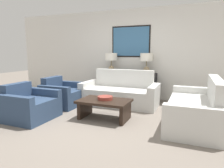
{
  "coord_description": "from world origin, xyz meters",
  "views": [
    {
      "loc": [
        1.76,
        -3.4,
        1.39
      ],
      "look_at": [
        0.03,
        0.88,
        0.65
      ],
      "focal_mm": 32.0,
      "sensor_mm": 36.0,
      "label": 1
    }
  ],
  "objects_px": {
    "table_lamp_right": "(147,59)",
    "couch_by_back_wall": "(120,93)",
    "decorative_bowl": "(105,98)",
    "table_lamp_left": "(111,59)",
    "couch_by_side": "(196,109)",
    "coffee_table": "(104,105)",
    "armchair_near_back_wall": "(63,95)",
    "console_table": "(128,86)",
    "armchair_near_camera": "(30,106)"
  },
  "relations": [
    {
      "from": "couch_by_back_wall",
      "to": "armchair_near_camera",
      "type": "distance_m",
      "value": 2.28
    },
    {
      "from": "couch_by_side",
      "to": "coffee_table",
      "type": "distance_m",
      "value": 1.81
    },
    {
      "from": "couch_by_back_wall",
      "to": "armchair_near_back_wall",
      "type": "bearing_deg",
      "value": -154.06
    },
    {
      "from": "console_table",
      "to": "couch_by_back_wall",
      "type": "height_order",
      "value": "couch_by_back_wall"
    },
    {
      "from": "couch_by_back_wall",
      "to": "coffee_table",
      "type": "bearing_deg",
      "value": -85.46
    },
    {
      "from": "couch_by_side",
      "to": "armchair_near_back_wall",
      "type": "xyz_separation_m",
      "value": [
        -3.23,
        0.19,
        -0.03
      ]
    },
    {
      "from": "console_table",
      "to": "decorative_bowl",
      "type": "bearing_deg",
      "value": -87.11
    },
    {
      "from": "console_table",
      "to": "couch_by_back_wall",
      "type": "relative_size",
      "value": 0.82
    },
    {
      "from": "table_lamp_right",
      "to": "couch_by_back_wall",
      "type": "relative_size",
      "value": 0.29
    },
    {
      "from": "couch_by_side",
      "to": "coffee_table",
      "type": "bearing_deg",
      "value": -167.48
    },
    {
      "from": "table_lamp_right",
      "to": "armchair_near_back_wall",
      "type": "xyz_separation_m",
      "value": [
        -1.9,
        -1.36,
        -0.92
      ]
    },
    {
      "from": "table_lamp_right",
      "to": "coffee_table",
      "type": "bearing_deg",
      "value": -102.82
    },
    {
      "from": "couch_by_side",
      "to": "decorative_bowl",
      "type": "relative_size",
      "value": 6.31
    },
    {
      "from": "table_lamp_left",
      "to": "console_table",
      "type": "bearing_deg",
      "value": 0.0
    },
    {
      "from": "couch_by_side",
      "to": "armchair_near_camera",
      "type": "height_order",
      "value": "couch_by_side"
    },
    {
      "from": "console_table",
      "to": "armchair_near_back_wall",
      "type": "height_order",
      "value": "console_table"
    },
    {
      "from": "couch_by_side",
      "to": "decorative_bowl",
      "type": "xyz_separation_m",
      "value": [
        -1.77,
        -0.35,
        0.14
      ]
    },
    {
      "from": "table_lamp_right",
      "to": "couch_by_side",
      "type": "relative_size",
      "value": 0.29
    },
    {
      "from": "table_lamp_right",
      "to": "table_lamp_left",
      "type": "bearing_deg",
      "value": 180.0
    },
    {
      "from": "decorative_bowl",
      "to": "armchair_near_camera",
      "type": "distance_m",
      "value": 1.59
    },
    {
      "from": "table_lamp_left",
      "to": "couch_by_side",
      "type": "bearing_deg",
      "value": -32.73
    },
    {
      "from": "armchair_near_camera",
      "to": "couch_by_back_wall",
      "type": "bearing_deg",
      "value": 53.29
    },
    {
      "from": "console_table",
      "to": "table_lamp_left",
      "type": "height_order",
      "value": "table_lamp_left"
    },
    {
      "from": "couch_by_back_wall",
      "to": "armchair_near_camera",
      "type": "height_order",
      "value": "couch_by_back_wall"
    },
    {
      "from": "console_table",
      "to": "couch_by_back_wall",
      "type": "bearing_deg",
      "value": -90.0
    },
    {
      "from": "console_table",
      "to": "armchair_near_camera",
      "type": "bearing_deg",
      "value": -118.33
    },
    {
      "from": "couch_by_back_wall",
      "to": "coffee_table",
      "type": "height_order",
      "value": "couch_by_back_wall"
    },
    {
      "from": "table_lamp_left",
      "to": "armchair_near_camera",
      "type": "bearing_deg",
      "value": -108.0
    },
    {
      "from": "console_table",
      "to": "table_lamp_right",
      "type": "height_order",
      "value": "table_lamp_right"
    },
    {
      "from": "decorative_bowl",
      "to": "coffee_table",
      "type": "bearing_deg",
      "value": -86.32
    },
    {
      "from": "console_table",
      "to": "armchair_near_camera",
      "type": "distance_m",
      "value": 2.87
    },
    {
      "from": "console_table",
      "to": "couch_by_back_wall",
      "type": "distance_m",
      "value": 0.71
    },
    {
      "from": "coffee_table",
      "to": "armchair_near_back_wall",
      "type": "distance_m",
      "value": 1.57
    },
    {
      "from": "table_lamp_right",
      "to": "armchair_near_back_wall",
      "type": "relative_size",
      "value": 0.6
    },
    {
      "from": "table_lamp_right",
      "to": "coffee_table",
      "type": "height_order",
      "value": "table_lamp_right"
    },
    {
      "from": "armchair_near_back_wall",
      "to": "decorative_bowl",
      "type": "bearing_deg",
      "value": -20.21
    },
    {
      "from": "coffee_table",
      "to": "armchair_near_back_wall",
      "type": "relative_size",
      "value": 1.11
    },
    {
      "from": "coffee_table",
      "to": "armchair_near_camera",
      "type": "height_order",
      "value": "armchair_near_camera"
    },
    {
      "from": "console_table",
      "to": "couch_by_side",
      "type": "bearing_deg",
      "value": -39.64
    },
    {
      "from": "decorative_bowl",
      "to": "armchair_near_back_wall",
      "type": "xyz_separation_m",
      "value": [
        -1.46,
        0.54,
        -0.17
      ]
    },
    {
      "from": "console_table",
      "to": "coffee_table",
      "type": "xyz_separation_m",
      "value": [
        0.1,
        -1.94,
        -0.1
      ]
    },
    {
      "from": "armchair_near_back_wall",
      "to": "armchair_near_camera",
      "type": "bearing_deg",
      "value": -90.0
    },
    {
      "from": "couch_by_back_wall",
      "to": "decorative_bowl",
      "type": "distance_m",
      "value": 1.21
    },
    {
      "from": "couch_by_back_wall",
      "to": "armchair_near_camera",
      "type": "bearing_deg",
      "value": -126.71
    },
    {
      "from": "console_table",
      "to": "coffee_table",
      "type": "relative_size",
      "value": 1.56
    },
    {
      "from": "coffee_table",
      "to": "decorative_bowl",
      "type": "distance_m",
      "value": 0.15
    },
    {
      "from": "couch_by_back_wall",
      "to": "couch_by_side",
      "type": "bearing_deg",
      "value": -24.44
    },
    {
      "from": "table_lamp_left",
      "to": "decorative_bowl",
      "type": "xyz_separation_m",
      "value": [
        0.64,
        -1.9,
        -0.75
      ]
    },
    {
      "from": "couch_by_back_wall",
      "to": "coffee_table",
      "type": "xyz_separation_m",
      "value": [
        0.1,
        -1.24,
        -0.0
      ]
    },
    {
      "from": "couch_by_back_wall",
      "to": "decorative_bowl",
      "type": "xyz_separation_m",
      "value": [
        0.1,
        -1.2,
        0.14
      ]
    }
  ]
}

